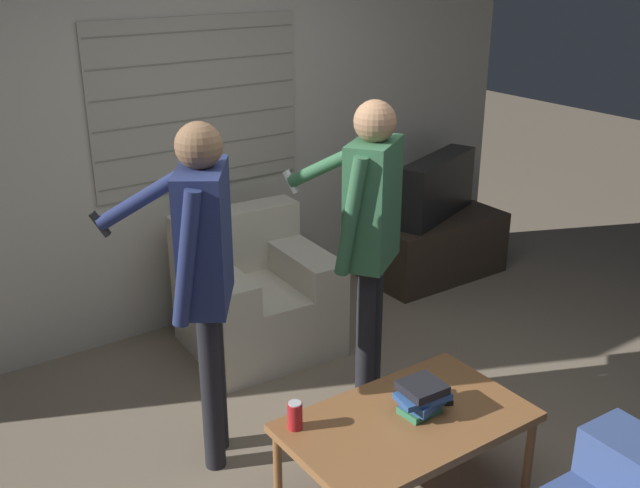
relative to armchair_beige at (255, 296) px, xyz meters
name	(u,v)px	position (x,y,z in m)	size (l,w,h in m)	color
ground_plane	(391,474)	(-0.12, -1.48, -0.33)	(16.00, 16.00, 0.00)	#7F705B
wall_back	(189,130)	(-0.12, 0.55, 0.95)	(5.20, 0.08, 2.55)	#BCB7A8
armchair_beige	(255,296)	(0.00, 0.00, 0.00)	(0.87, 0.83, 0.83)	beige
coffee_table	(407,425)	(-0.16, -1.62, 0.05)	(1.08, 0.65, 0.41)	brown
tv_stand	(433,246)	(1.65, 0.16, -0.09)	(1.03, 0.57, 0.47)	#33281E
tv	(437,187)	(1.65, 0.16, 0.37)	(0.87, 0.50, 0.45)	black
person_left_standing	(203,258)	(-0.74, -0.87, 0.73)	(0.55, 0.76, 1.67)	black
person_right_standing	(370,223)	(0.16, -0.92, 0.72)	(0.47, 0.78, 1.67)	black
book_stack	(422,397)	(-0.08, -1.61, 0.16)	(0.25, 0.19, 0.14)	#33754C
soda_can	(295,415)	(-0.60, -1.39, 0.15)	(0.07, 0.07, 0.13)	red
spare_remote	(446,396)	(0.09, -1.60, 0.10)	(0.10, 0.13, 0.02)	black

